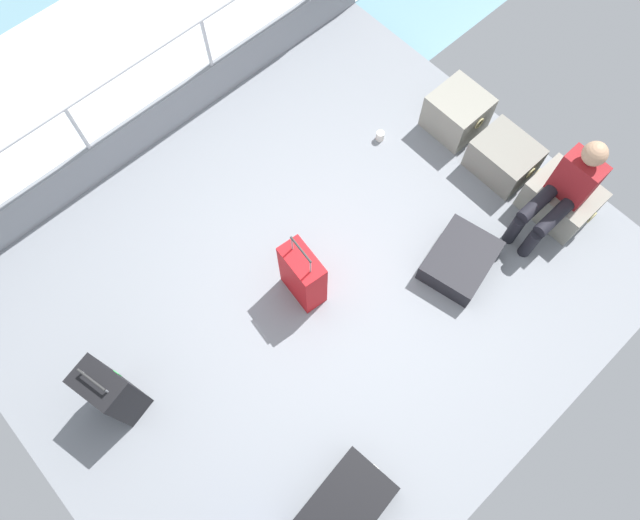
{
  "coord_description": "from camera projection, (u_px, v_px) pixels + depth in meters",
  "views": [
    {
      "loc": [
        1.41,
        -1.2,
        4.83
      ],
      "look_at": [
        -0.04,
        0.14,
        0.25
      ],
      "focal_mm": 32.92,
      "sensor_mm": 36.0,
      "label": 1
    }
  ],
  "objects": [
    {
      "name": "cargo_crate_0",
      "position": [
        457.0,
        112.0,
        5.65
      ],
      "size": [
        0.53,
        0.49,
        0.41
      ],
      "color": "gray",
      "rests_on": "ground_plane"
    },
    {
      "name": "suitcase_0",
      "position": [
        460.0,
        260.0,
        5.14
      ],
      "size": [
        0.64,
        0.74,
        0.22
      ],
      "color": "black",
      "rests_on": "ground_plane"
    },
    {
      "name": "paper_cup",
      "position": [
        380.0,
        136.0,
        5.73
      ],
      "size": [
        0.08,
        0.08,
        0.1
      ],
      "primitive_type": "cylinder",
      "color": "white",
      "rests_on": "ground_plane"
    },
    {
      "name": "suitcase_1",
      "position": [
        303.0,
        275.0,
        4.85
      ],
      "size": [
        0.42,
        0.25,
        0.86
      ],
      "color": "red",
      "rests_on": "ground_plane"
    },
    {
      "name": "gunwale_port",
      "position": [
        159.0,
        120.0,
        5.6
      ],
      "size": [
        0.06,
        5.2,
        0.45
      ],
      "primitive_type": "cube",
      "color": "gray",
      "rests_on": "ground_plane"
    },
    {
      "name": "cargo_crate_1",
      "position": [
        504.0,
        158.0,
        5.48
      ],
      "size": [
        0.6,
        0.47,
        0.36
      ],
      "color": "gray",
      "rests_on": "ground_plane"
    },
    {
      "name": "ground_plane",
      "position": [
        312.0,
        285.0,
        5.2
      ],
      "size": [
        4.4,
        5.2,
        0.06
      ],
      "primitive_type": "cube",
      "color": "gray"
    },
    {
      "name": "railing_port",
      "position": [
        143.0,
        80.0,
        5.08
      ],
      "size": [
        0.04,
        4.2,
        1.02
      ],
      "color": "silver",
      "rests_on": "ground_plane"
    },
    {
      "name": "passenger_seated",
      "position": [
        564.0,
        190.0,
        4.91
      ],
      "size": [
        0.34,
        0.66,
        1.07
      ],
      "color": "maroon",
      "rests_on": "ground_plane"
    },
    {
      "name": "sea_wake",
      "position": [
        95.0,
        73.0,
        6.53
      ],
      "size": [
        12.0,
        12.0,
        0.01
      ],
      "color": "#6B99A8",
      "rests_on": "ground_plane"
    },
    {
      "name": "cargo_crate_2",
      "position": [
        561.0,
        199.0,
        5.3
      ],
      "size": [
        0.63,
        0.48,
        0.37
      ],
      "color": "gray",
      "rests_on": "ground_plane"
    },
    {
      "name": "suitcase_3",
      "position": [
        342.0,
        510.0,
        4.34
      ],
      "size": [
        0.55,
        0.83,
        0.22
      ],
      "color": "black",
      "rests_on": "ground_plane"
    },
    {
      "name": "suitcase_4",
      "position": [
        111.0,
        392.0,
        4.45
      ],
      "size": [
        0.44,
        0.34,
        0.79
      ],
      "color": "black",
      "rests_on": "ground_plane"
    }
  ]
}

